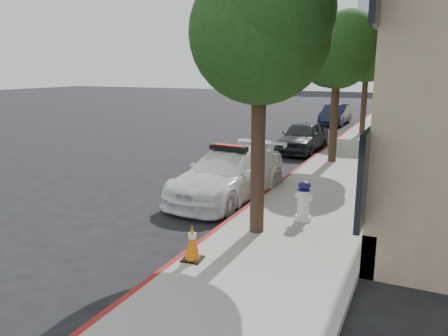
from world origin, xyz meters
name	(u,v)px	position (x,y,z in m)	size (l,w,h in m)	color
ground	(186,197)	(0.00, 0.00, 0.00)	(120.00, 120.00, 0.00)	black
sidewalk	(365,147)	(3.60, 10.00, 0.07)	(3.20, 50.00, 0.15)	gray
curb_strip	(331,145)	(2.06, 10.00, 0.07)	(0.12, 50.00, 0.15)	maroon
tree_near	(261,32)	(2.93, -2.01, 4.27)	(2.92, 2.82, 5.62)	black
tree_mid	(339,52)	(2.93, 5.99, 4.16)	(2.77, 2.64, 5.43)	black
tree_far	(368,52)	(2.93, 13.99, 4.39)	(3.10, 3.00, 5.81)	black
police_car	(229,174)	(1.10, 0.52, 0.68)	(2.31, 4.84, 1.51)	white
parked_car_mid	(303,137)	(1.20, 8.18, 0.67)	(1.58, 3.94, 1.34)	#21262A
parked_car_far	(336,114)	(0.64, 18.32, 0.66)	(1.40, 4.03, 1.33)	#141D33
fire_hydrant	(304,201)	(3.63, -0.92, 0.61)	(0.40, 0.36, 0.94)	white
traffic_cone	(192,242)	(2.35, -3.86, 0.49)	(0.39, 0.39, 0.69)	black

